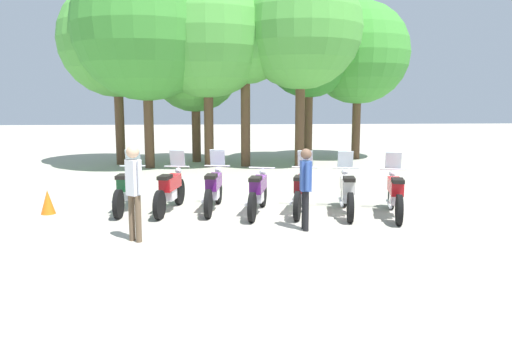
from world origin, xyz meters
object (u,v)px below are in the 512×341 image
motorcycle_6 (395,193)px  tree_0 (116,40)px  motorcycle_3 (258,192)px  tree_2 (195,66)px  motorcycle_1 (170,189)px  motorcycle_5 (347,191)px  person_1 (306,183)px  tree_7 (358,53)px  person_0 (134,185)px  traffic_cone (48,202)px  tree_4 (245,39)px  tree_5 (301,28)px  motorcycle_0 (127,188)px  tree_3 (208,33)px  motorcycle_2 (214,188)px  motorcycle_4 (302,190)px  tree_6 (309,51)px  tree_1 (146,27)px

motorcycle_6 → tree_0: (-7.84, 9.32, 4.32)m
motorcycle_3 → tree_2: (-1.86, 9.52, 3.39)m
motorcycle_1 → motorcycle_5: same height
person_1 → tree_7: 12.75m
tree_7 → motorcycle_1: bearing=-126.0°
person_0 → traffic_cone: 3.40m
tree_4 → traffic_cone: 10.17m
motorcycle_1 → tree_0: (-2.83, 8.50, 4.32)m
tree_5 → tree_7: bearing=40.2°
motorcycle_3 → motorcycle_1: bearing=92.5°
motorcycle_0 → tree_3: (1.71, 7.47, 4.51)m
motorcycle_0 → tree_4: tree_4 is taller
motorcycle_2 → motorcycle_4: 2.04m
motorcycle_1 → tree_5: (4.15, 7.24, 4.66)m
motorcycle_0 → tree_7: (8.01, 9.48, 4.00)m
tree_2 → tree_7: (6.86, 0.51, 0.63)m
tree_3 → motorcycle_2: bearing=-87.7°
tree_3 → tree_2: bearing=110.5°
tree_0 → tree_4: 5.02m
motorcycle_3 → person_1: (0.83, -1.48, 0.44)m
motorcycle_4 → person_1: (-0.18, -1.53, 0.43)m
motorcycle_3 → motorcycle_5: size_ratio=0.99×
motorcycle_2 → motorcycle_4: (2.01, -0.38, 0.00)m
motorcycle_5 → person_1: 1.83m
motorcycle_3 → tree_6: 10.76m
motorcycle_2 → person_0: (-1.39, -2.47, 0.52)m
person_0 → tree_3: (1.09, 10.06, 3.99)m
tree_4 → traffic_cone: size_ratio=11.89×
motorcycle_1 → tree_1: 8.88m
tree_6 → tree_2: bearing=-179.3°
motorcycle_2 → person_0: size_ratio=1.24×
motorcycle_1 → motorcycle_4: bearing=-85.1°
motorcycle_1 → motorcycle_6: (5.01, -0.82, 0.00)m
motorcycle_4 → motorcycle_0: bearing=99.0°
person_1 → motorcycle_1: bearing=145.6°
tree_7 → traffic_cone: tree_7 is taller
motorcycle_6 → tree_0: tree_0 is taller
motorcycle_3 → tree_1: size_ratio=0.27×
motorcycle_3 → tree_7: bearing=-13.2°
motorcycle_6 → tree_4: 9.90m
motorcycle_1 → person_1: (2.83, -1.86, 0.43)m
motorcycle_4 → motorcycle_5: size_ratio=0.98×
tree_0 → tree_2: size_ratio=1.23×
tree_0 → tree_3: (3.53, -0.86, 0.19)m
tree_1 → tree_4: 3.67m
motorcycle_2 → tree_4: size_ratio=0.33×
motorcycle_5 → tree_2: 10.94m
motorcycle_3 → tree_2: tree_2 is taller
tree_5 → motorcycle_5: bearing=-91.1°
tree_2 → tree_4: bearing=-37.7°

